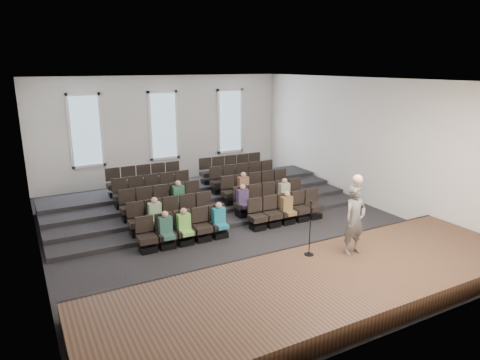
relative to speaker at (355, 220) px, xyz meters
name	(u,v)px	position (x,y,z in m)	size (l,w,h in m)	color
ground	(231,227)	(-1.51, 4.38, -1.45)	(14.00, 14.00, 0.00)	black
ceiling	(230,79)	(-1.51, 4.38, 3.56)	(12.00, 14.00, 0.02)	white
wall_back	(163,130)	(-1.51, 11.40, 1.05)	(12.00, 0.04, 5.00)	silver
wall_front	(395,224)	(-1.51, -2.64, 1.05)	(12.00, 0.04, 5.00)	silver
wall_left	(31,179)	(-7.53, 4.38, 1.05)	(0.04, 14.00, 5.00)	silver
wall_right	(366,142)	(4.51, 4.38, 1.05)	(0.04, 14.00, 5.00)	silver
stage	(325,285)	(-1.51, -0.72, -1.20)	(11.80, 3.60, 0.50)	#4F3521
stage_lip	(285,257)	(-1.51, 1.05, -1.20)	(11.80, 0.06, 0.52)	black
risers	(196,198)	(-1.51, 7.55, -1.25)	(11.80, 4.80, 0.60)	black
seating_rows	(212,197)	(-1.51, 5.92, -0.77)	(6.80, 4.70, 1.67)	black
windows	(164,126)	(-1.51, 11.33, 1.25)	(8.44, 0.10, 3.24)	white
audience	(221,205)	(-1.79, 4.60, -0.65)	(5.45, 2.64, 1.10)	#77C950
speaker	(355,220)	(0.00, 0.00, 0.00)	(0.69, 0.45, 1.90)	#5A5855
mic_stand	(310,239)	(-1.13, 0.45, -0.49)	(0.26, 0.26, 1.54)	black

